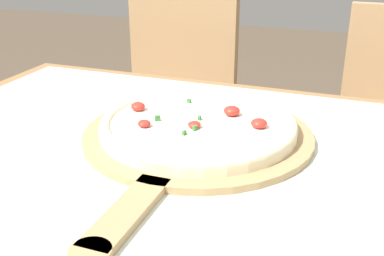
% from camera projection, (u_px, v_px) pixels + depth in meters
% --- Properties ---
extents(dining_table, '(1.17, 0.89, 0.76)m').
position_uv_depth(dining_table, '(187.00, 233.00, 0.79)').
color(dining_table, olive).
rests_on(dining_table, ground_plane).
extents(towel_cloth, '(1.09, 0.81, 0.00)m').
position_uv_depth(towel_cloth, '(187.00, 167.00, 0.74)').
color(towel_cloth, silver).
rests_on(towel_cloth, dining_table).
extents(pizza_peel, '(0.40, 0.58, 0.01)m').
position_uv_depth(pizza_peel, '(195.00, 138.00, 0.83)').
color(pizza_peel, tan).
rests_on(pizza_peel, towel_cloth).
extents(pizza, '(0.34, 0.34, 0.04)m').
position_uv_depth(pizza, '(198.00, 124.00, 0.83)').
color(pizza, beige).
rests_on(pizza, pizza_peel).
extents(chair_left, '(0.41, 0.41, 0.90)m').
position_uv_depth(chair_left, '(172.00, 112.00, 1.62)').
color(chair_left, tan).
rests_on(chair_left, ground_plane).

